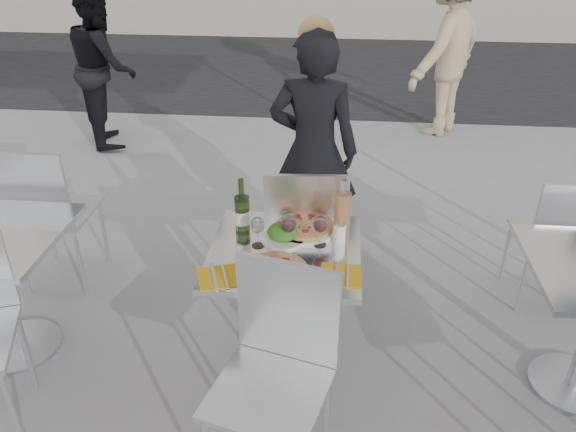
# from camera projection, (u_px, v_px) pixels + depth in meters

# --- Properties ---
(ground) EXTENTS (80.00, 80.00, 0.00)m
(ground) POSITION_uv_depth(u_px,v_px,m) (285.00, 366.00, 3.05)
(ground) COLOR slate
(street_asphalt) EXTENTS (24.00, 5.00, 0.00)m
(street_asphalt) POSITION_uv_depth(u_px,v_px,m) (328.00, 65.00, 8.70)
(street_asphalt) COLOR black
(street_asphalt) RESTS_ON ground
(main_table) EXTENTS (0.72, 0.72, 0.75)m
(main_table) POSITION_uv_depth(u_px,v_px,m) (285.00, 285.00, 2.78)
(main_table) COLOR #B7BABF
(main_table) RESTS_ON ground
(chair_far) EXTENTS (0.48, 0.49, 0.98)m
(chair_far) POSITION_uv_depth(u_px,v_px,m) (305.00, 231.00, 3.16)
(chair_far) COLOR silver
(chair_far) RESTS_ON ground
(chair_near) EXTENTS (0.55, 0.56, 0.98)m
(chair_near) POSITION_uv_depth(u_px,v_px,m) (278.00, 359.00, 2.28)
(chair_near) COLOR silver
(chair_near) RESTS_ON ground
(side_chair_lfar) EXTENTS (0.45, 0.46, 0.99)m
(side_chair_lfar) POSITION_uv_depth(u_px,v_px,m) (46.00, 207.00, 3.41)
(side_chair_lfar) COLOR silver
(side_chair_lfar) RESTS_ON ground
(side_chair_rfar) EXTENTS (0.42, 0.43, 0.88)m
(side_chair_rfar) POSITION_uv_depth(u_px,v_px,m) (559.00, 233.00, 3.26)
(side_chair_rfar) COLOR silver
(side_chair_rfar) RESTS_ON ground
(woman_diner) EXTENTS (0.61, 0.43, 1.59)m
(woman_diner) POSITION_uv_depth(u_px,v_px,m) (313.00, 152.00, 3.62)
(woman_diner) COLOR black
(woman_diner) RESTS_ON ground
(pedestrian_a) EXTENTS (0.86, 0.94, 1.57)m
(pedestrian_a) POSITION_uv_depth(u_px,v_px,m) (103.00, 66.00, 5.56)
(pedestrian_a) COLOR black
(pedestrian_a) RESTS_ON ground
(pedestrian_b) EXTENTS (1.23, 1.34, 1.81)m
(pedestrian_b) POSITION_uv_depth(u_px,v_px,m) (446.00, 47.00, 5.75)
(pedestrian_b) COLOR tan
(pedestrian_b) RESTS_ON ground
(pizza_near) EXTENTS (0.30, 0.30, 0.02)m
(pizza_near) POSITION_uv_depth(u_px,v_px,m) (275.00, 271.00, 2.51)
(pizza_near) COLOR #D5AA53
(pizza_near) RESTS_ON main_table
(pizza_far) EXTENTS (0.33, 0.33, 0.03)m
(pizza_far) POSITION_uv_depth(u_px,v_px,m) (305.00, 226.00, 2.85)
(pizza_far) COLOR white
(pizza_far) RESTS_ON main_table
(salad_plate) EXTENTS (0.22, 0.22, 0.09)m
(salad_plate) POSITION_uv_depth(u_px,v_px,m) (283.00, 233.00, 2.74)
(salad_plate) COLOR white
(salad_plate) RESTS_ON main_table
(wine_bottle) EXTENTS (0.07, 0.08, 0.29)m
(wine_bottle) POSITION_uv_depth(u_px,v_px,m) (242.00, 213.00, 2.77)
(wine_bottle) COLOR #3A5921
(wine_bottle) RESTS_ON main_table
(carafe) EXTENTS (0.08, 0.08, 0.29)m
(carafe) POSITION_uv_depth(u_px,v_px,m) (342.00, 212.00, 2.77)
(carafe) COLOR #E19F60
(carafe) RESTS_ON main_table
(sugar_shaker) EXTENTS (0.06, 0.06, 0.11)m
(sugar_shaker) POSITION_uv_depth(u_px,v_px,m) (339.00, 231.00, 2.73)
(sugar_shaker) COLOR white
(sugar_shaker) RESTS_ON main_table
(wineglass_white_a) EXTENTS (0.07, 0.07, 0.16)m
(wineglass_white_a) POSITION_uv_depth(u_px,v_px,m) (257.00, 226.00, 2.66)
(wineglass_white_a) COLOR white
(wineglass_white_a) RESTS_ON main_table
(wineglass_white_b) EXTENTS (0.07, 0.07, 0.16)m
(wineglass_white_b) POSITION_uv_depth(u_px,v_px,m) (288.00, 221.00, 2.70)
(wineglass_white_b) COLOR white
(wineglass_white_b) RESTS_ON main_table
(wineglass_red_a) EXTENTS (0.07, 0.07, 0.16)m
(wineglass_red_a) POSITION_uv_depth(u_px,v_px,m) (289.00, 225.00, 2.67)
(wineglass_red_a) COLOR white
(wineglass_red_a) RESTS_ON main_table
(wineglass_red_b) EXTENTS (0.07, 0.07, 0.16)m
(wineglass_red_b) POSITION_uv_depth(u_px,v_px,m) (321.00, 225.00, 2.67)
(wineglass_red_b) COLOR white
(wineglass_red_b) RESTS_ON main_table
(napkin_left) EXTENTS (0.23, 0.23, 0.01)m
(napkin_left) POSITION_uv_depth(u_px,v_px,m) (218.00, 277.00, 2.48)
(napkin_left) COLOR gold
(napkin_left) RESTS_ON main_table
(napkin_right) EXTENTS (0.18, 0.20, 0.01)m
(napkin_right) POSITION_uv_depth(u_px,v_px,m) (341.00, 275.00, 2.49)
(napkin_right) COLOR gold
(napkin_right) RESTS_ON main_table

